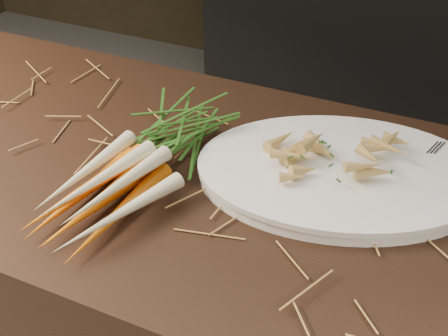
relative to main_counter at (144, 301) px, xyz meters
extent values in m
cube|color=black|center=(0.00, 0.00, 0.00)|extent=(2.40, 0.70, 0.90)
cube|color=black|center=(0.30, 1.88, -0.05)|extent=(1.80, 0.60, 0.80)
cone|color=orange|center=(0.02, -0.16, 0.47)|extent=(0.07, 0.27, 0.03)
cone|color=orange|center=(0.06, -0.17, 0.47)|extent=(0.09, 0.27, 0.03)
cone|color=orange|center=(0.10, -0.18, 0.47)|extent=(0.06, 0.27, 0.03)
cone|color=orange|center=(0.04, -0.18, 0.49)|extent=(0.10, 0.27, 0.03)
cone|color=orange|center=(0.08, -0.18, 0.49)|extent=(0.07, 0.27, 0.03)
cone|color=beige|center=(0.03, -0.15, 0.52)|extent=(0.05, 0.25, 0.04)
cone|color=beige|center=(0.07, -0.17, 0.52)|extent=(0.08, 0.25, 0.04)
cone|color=beige|center=(0.10, -0.17, 0.52)|extent=(0.07, 0.25, 0.04)
cone|color=beige|center=(0.12, -0.20, 0.49)|extent=(0.12, 0.24, 0.03)
ellipsoid|color=#2E6D1F|center=(0.11, 0.05, 0.50)|extent=(0.20, 0.26, 0.09)
cube|color=silver|center=(0.59, 0.11, 0.48)|extent=(0.07, 0.19, 0.00)
camera|label=1|loc=(0.55, -0.74, 1.08)|focal=45.00mm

